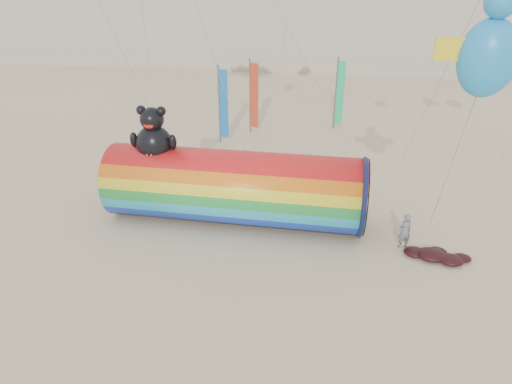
# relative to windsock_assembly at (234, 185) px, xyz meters

# --- Properties ---
(ground) EXTENTS (160.00, 160.00, 0.00)m
(ground) POSITION_rel_windsock_assembly_xyz_m (0.82, -3.30, -1.77)
(ground) COLOR #CCB58C
(ground) RESTS_ON ground
(windsock_assembly) EXTENTS (11.57, 3.52, 5.33)m
(windsock_assembly) POSITION_rel_windsock_assembly_xyz_m (0.00, 0.00, 0.00)
(windsock_assembly) COLOR red
(windsock_assembly) RESTS_ON ground
(kite_handler) EXTENTS (0.67, 0.56, 1.56)m
(kite_handler) POSITION_rel_windsock_assembly_xyz_m (7.44, -1.04, -0.99)
(kite_handler) COLOR slate
(kite_handler) RESTS_ON ground
(fabric_bundle) EXTENTS (2.62, 1.35, 0.41)m
(fabric_bundle) POSITION_rel_windsock_assembly_xyz_m (8.67, -1.72, -1.60)
(fabric_bundle) COLOR #390A0D
(fabric_bundle) RESTS_ON ground
(festival_banners) EXTENTS (8.13, 4.63, 5.20)m
(festival_banners) POSITION_rel_windsock_assembly_xyz_m (-0.15, 12.88, 0.87)
(festival_banners) COLOR #59595E
(festival_banners) RESTS_ON ground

